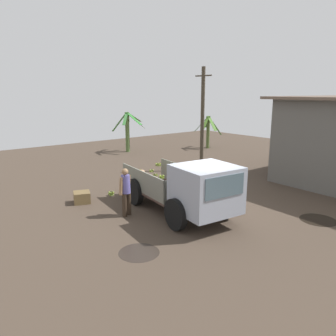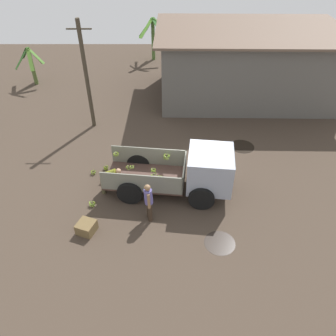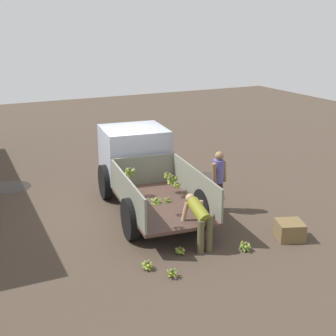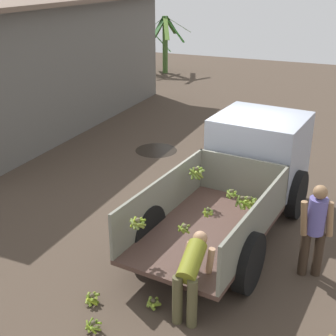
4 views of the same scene
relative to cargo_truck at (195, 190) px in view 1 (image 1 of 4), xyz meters
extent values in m
plane|color=#43362B|center=(-0.18, 0.61, -1.04)|extent=(36.00, 36.00, 0.00)
cylinder|color=#2B231D|center=(0.71, -2.65, -1.04)|extent=(1.08, 1.08, 0.01)
cylinder|color=black|center=(2.52, 3.20, -1.04)|extent=(1.17, 1.17, 0.01)
cube|color=#47312A|center=(-1.97, 0.23, -0.51)|extent=(3.31, 2.15, 0.08)
cube|color=slate|center=(-1.87, 1.10, -0.07)|extent=(3.11, 0.41, 0.79)
cube|color=slate|center=(-2.07, -0.65, -0.07)|extent=(3.11, 0.41, 0.79)
cube|color=slate|center=(-0.44, 0.05, -0.07)|extent=(0.26, 1.80, 0.79)
cube|color=#989FAE|center=(0.54, -0.06, 0.17)|extent=(1.87, 1.95, 1.44)
cube|color=#4C606B|center=(1.39, -0.16, 0.45)|extent=(0.19, 1.41, 0.63)
cylinder|color=black|center=(0.40, 0.90, -0.55)|extent=(1.00, 0.33, 0.98)
cylinder|color=black|center=(0.18, -0.96, -0.55)|extent=(1.00, 0.33, 0.98)
cylinder|color=black|center=(-2.32, 1.21, -0.55)|extent=(1.00, 0.33, 0.98)
cylinder|color=black|center=(-2.54, -0.65, -0.55)|extent=(1.00, 0.33, 0.98)
sphere|color=#49422F|center=(-1.60, -0.26, 0.05)|extent=(0.08, 0.08, 0.08)
cylinder|color=olive|center=(-1.53, -0.25, -0.02)|extent=(0.08, 0.18, 0.17)
cylinder|color=#5C732A|center=(-1.60, -0.19, -0.02)|extent=(0.19, 0.05, 0.16)
cylinder|color=olive|center=(-1.65, -0.24, -0.04)|extent=(0.11, 0.15, 0.19)
cylinder|color=olive|center=(-1.66, -0.32, -0.01)|extent=(0.17, 0.17, 0.14)
cylinder|color=olive|center=(-1.56, -0.33, -0.02)|extent=(0.18, 0.14, 0.16)
sphere|color=brown|center=(-2.66, 0.38, -0.07)|extent=(0.08, 0.08, 0.08)
cylinder|color=olive|center=(-2.60, 0.38, -0.11)|extent=(0.05, 0.16, 0.11)
cylinder|color=#597818|center=(-2.64, 0.44, -0.11)|extent=(0.16, 0.08, 0.11)
cylinder|color=olive|center=(-2.72, 0.41, -0.10)|extent=(0.11, 0.15, 0.09)
cylinder|color=olive|center=(-2.70, 0.35, -0.12)|extent=(0.12, 0.13, 0.13)
cylinder|color=#5D732E|center=(-2.65, 0.34, -0.14)|extent=(0.13, 0.08, 0.15)
sphere|color=#443D2C|center=(-1.14, 0.73, 0.24)|extent=(0.08, 0.08, 0.08)
cylinder|color=olive|center=(-1.06, 0.68, 0.18)|extent=(0.17, 0.21, 0.15)
cylinder|color=olive|center=(-1.05, 0.75, 0.17)|extent=(0.10, 0.22, 0.17)
cylinder|color=#8AA841|center=(-1.08, 0.80, 0.18)|extent=(0.20, 0.18, 0.16)
cylinder|color=olive|center=(-1.14, 0.79, 0.15)|extent=(0.18, 0.07, 0.21)
cylinder|color=olive|center=(-1.21, 0.77, 0.16)|extent=(0.13, 0.21, 0.18)
cylinder|color=olive|center=(-1.21, 0.72, 0.16)|extent=(0.07, 0.20, 0.19)
cylinder|color=olive|center=(-1.17, 0.67, 0.16)|extent=(0.19, 0.14, 0.19)
cylinder|color=#92AB4A|center=(-1.12, 0.66, 0.16)|extent=(0.20, 0.08, 0.19)
sphere|color=#443D2C|center=(-1.63, -0.08, 0.16)|extent=(0.07, 0.07, 0.07)
cylinder|color=olive|center=(-1.62, -0.14, 0.11)|extent=(0.15, 0.07, 0.12)
cylinder|color=olive|center=(-1.58, -0.10, 0.11)|extent=(0.07, 0.14, 0.13)
cylinder|color=olive|center=(-1.59, -0.05, 0.11)|extent=(0.12, 0.14, 0.13)
cylinder|color=olive|center=(-1.62, -0.03, 0.11)|extent=(0.15, 0.07, 0.13)
cylinder|color=olive|center=(-1.66, -0.04, 0.11)|extent=(0.13, 0.12, 0.13)
cylinder|color=#97A947|center=(-1.69, -0.08, 0.12)|extent=(0.04, 0.16, 0.10)
cylinder|color=olive|center=(-1.66, -0.13, 0.12)|extent=(0.15, 0.11, 0.11)
sphere|color=brown|center=(-3.19, 0.93, 0.20)|extent=(0.07, 0.07, 0.07)
cylinder|color=olive|center=(-3.12, 0.92, 0.15)|extent=(0.06, 0.19, 0.11)
cylinder|color=#8EA534|center=(-3.14, 0.96, 0.14)|extent=(0.13, 0.16, 0.14)
cylinder|color=#8EAB25|center=(-3.19, 1.00, 0.15)|extent=(0.18, 0.04, 0.12)
cylinder|color=olive|center=(-3.24, 0.98, 0.15)|extent=(0.16, 0.15, 0.12)
cylinder|color=olive|center=(-3.26, 0.95, 0.15)|extent=(0.09, 0.19, 0.12)
cylinder|color=olive|center=(-3.25, 0.88, 0.14)|extent=(0.13, 0.17, 0.12)
cylinder|color=olive|center=(-3.21, 0.85, 0.15)|extent=(0.19, 0.08, 0.12)
cylinder|color=olive|center=(-3.15, 0.87, 0.14)|extent=(0.16, 0.14, 0.14)
sphere|color=#423C2B|center=(-2.46, 0.07, 0.19)|extent=(0.07, 0.07, 0.07)
cylinder|color=olive|center=(-2.49, 0.09, 0.13)|extent=(0.08, 0.11, 0.13)
cylinder|color=#8BA527|center=(-2.51, 0.05, 0.16)|extent=(0.08, 0.14, 0.08)
cylinder|color=olive|center=(-2.50, 0.03, 0.15)|extent=(0.12, 0.11, 0.09)
cylinder|color=olive|center=(-2.46, 0.02, 0.15)|extent=(0.14, 0.05, 0.08)
cylinder|color=olive|center=(-2.42, 0.04, 0.14)|extent=(0.10, 0.12, 0.11)
cylinder|color=olive|center=(-2.43, 0.08, 0.13)|extent=(0.07, 0.11, 0.13)
cylinder|color=olive|center=(-2.43, 0.11, 0.15)|extent=(0.13, 0.10, 0.09)
cylinder|color=olive|center=(-2.47, 0.11, 0.14)|extent=(0.12, 0.07, 0.12)
sphere|color=#413B2A|center=(-1.38, -0.33, -0.05)|extent=(0.09, 0.09, 0.09)
cylinder|color=#8AA942|center=(-1.45, -0.36, -0.14)|extent=(0.12, 0.19, 0.21)
cylinder|color=olive|center=(-1.42, -0.41, -0.13)|extent=(0.22, 0.13, 0.19)
cylinder|color=olive|center=(-1.36, -0.40, -0.14)|extent=(0.21, 0.12, 0.20)
cylinder|color=olive|center=(-1.30, -0.35, -0.13)|extent=(0.10, 0.22, 0.18)
cylinder|color=olive|center=(-1.32, -0.30, -0.14)|extent=(0.14, 0.19, 0.21)
cylinder|color=olive|center=(-1.36, -0.26, -0.14)|extent=(0.20, 0.12, 0.20)
cylinder|color=#85A433|center=(-1.41, -0.26, -0.13)|extent=(0.21, 0.11, 0.19)
cylinder|color=#86AD33|center=(-1.47, -0.30, -0.11)|extent=(0.14, 0.23, 0.15)
cylinder|color=#3F3833|center=(-1.10, 11.58, 0.85)|extent=(0.16, 0.16, 3.78)
cylinder|color=#3F3833|center=(-1.20, 6.26, 0.85)|extent=(0.16, 0.16, 3.78)
cylinder|color=#40372A|center=(-4.99, 5.18, 1.63)|extent=(0.19, 0.19, 5.35)
cylinder|color=#40372A|center=(-4.99, 5.18, 3.85)|extent=(1.13, 0.07, 0.07)
cube|color=#2F5B18|center=(-2.67, 14.91, 1.32)|extent=(1.07, 0.43, 1.28)
cube|color=#4F872A|center=(-2.59, 14.32, 1.43)|extent=(1.06, 1.47, 1.06)
cylinder|color=#506A36|center=(-12.11, 4.97, 0.30)|extent=(0.28, 0.28, 2.69)
cube|color=#2D772B|center=(-11.43, 5.10, 1.31)|extent=(1.40, 0.47, 0.79)
cube|color=#476326|center=(-11.82, 5.51, 1.13)|extent=(0.83, 1.21, 1.15)
cube|color=#567F45|center=(-12.13, 5.55, 1.35)|extent=(0.29, 1.18, 0.72)
cube|color=#4B822B|center=(-12.59, 5.28, 1.32)|extent=(1.14, 0.87, 0.78)
cube|color=#477826|center=(-12.47, 4.75, 1.20)|extent=(0.86, 0.65, 1.00)
cube|color=#325522|center=(-12.23, 4.46, 1.07)|extent=(0.51, 1.10, 1.27)
cube|color=#377135|center=(-11.71, 4.59, 1.31)|extent=(0.95, 0.92, 0.78)
cylinder|color=#4E612F|center=(-9.71, 10.45, 0.11)|extent=(0.24, 0.24, 2.32)
cube|color=#4A782E|center=(-9.31, 10.44, 0.82)|extent=(0.83, 0.31, 1.01)
cube|color=#50873A|center=(-9.57, 11.01, 0.61)|extent=(0.49, 1.18, 1.44)
cube|color=#1D521B|center=(-10.11, 10.78, 0.86)|extent=(0.99, 0.88, 0.94)
cube|color=#326226|center=(-10.13, 10.16, 0.74)|extent=(0.98, 0.79, 1.18)
cube|color=#466C24|center=(-9.50, 9.91, 0.79)|extent=(0.62, 1.18, 1.08)
cylinder|color=#34261C|center=(-1.71, -1.60, -0.65)|extent=(0.20, 0.20, 0.79)
cylinder|color=#34261C|center=(-1.78, -1.39, -0.65)|extent=(0.20, 0.20, 0.79)
cylinder|color=#5E57A0|center=(-1.76, -1.50, 0.06)|extent=(0.39, 0.38, 0.63)
sphere|color=#8C6746|center=(-1.78, -1.51, 0.48)|extent=(0.22, 0.22, 0.22)
cylinder|color=#8C6746|center=(-1.74, -1.70, 0.03)|extent=(0.15, 0.19, 0.59)
cylinder|color=#8C6746|center=(-1.86, -1.32, 0.03)|extent=(0.15, 0.18, 0.59)
cylinder|color=brown|center=(-3.66, 0.09, -0.66)|extent=(0.16, 0.16, 0.77)
cylinder|color=brown|center=(-3.66, -0.12, -0.66)|extent=(0.16, 0.16, 0.77)
cylinder|color=olive|center=(-3.38, -0.01, -0.16)|extent=(0.67, 0.30, 0.49)
sphere|color=tan|center=(-3.00, 0.00, -0.01)|extent=(0.22, 0.22, 0.22)
cylinder|color=tan|center=(-3.08, 0.19, -0.34)|extent=(0.11, 0.23, 0.58)
cylinder|color=tan|center=(-3.11, -0.19, -0.35)|extent=(0.11, 0.16, 0.58)
cylinder|color=#462C1D|center=(-0.21, 6.40, -0.67)|extent=(0.21, 0.21, 0.74)
cylinder|color=#462C1D|center=(-0.35, 6.25, -0.67)|extent=(0.21, 0.21, 0.74)
cylinder|color=#B7C0A8|center=(-0.26, 6.30, -0.01)|extent=(0.43, 0.43, 0.61)
sphere|color=tan|center=(-0.23, 6.27, 0.38)|extent=(0.21, 0.21, 0.21)
cylinder|color=tan|center=(-0.06, 6.37, -0.04)|extent=(0.22, 0.22, 0.56)
cylinder|color=tan|center=(-0.31, 6.10, -0.03)|extent=(0.24, 0.24, 0.55)
sphere|color=#443E2C|center=(-3.54, 0.52, -0.90)|extent=(0.08, 0.08, 0.08)
cylinder|color=olive|center=(-3.51, 0.49, -0.97)|extent=(0.13, 0.13, 0.16)
cylinder|color=olive|center=(-3.49, 0.55, -0.95)|extent=(0.12, 0.17, 0.13)
cylinder|color=olive|center=(-3.55, 0.59, -0.94)|extent=(0.17, 0.07, 0.11)
cylinder|color=olive|center=(-3.59, 0.53, -0.96)|extent=(0.08, 0.16, 0.14)
cylinder|color=olive|center=(-3.57, 0.46, -0.94)|extent=(0.17, 0.11, 0.11)
sphere|color=brown|center=(-4.00, -0.85, -0.87)|extent=(0.08, 0.08, 0.08)
cylinder|color=olive|center=(-4.01, -0.79, -0.95)|extent=(0.18, 0.08, 0.18)
cylinder|color=olive|center=(-4.06, -0.82, -0.95)|extent=(0.12, 0.18, 0.18)
cylinder|color=#89A93C|center=(-4.08, -0.87, -0.92)|extent=(0.10, 0.21, 0.13)
cylinder|color=#8CA631|center=(-4.02, -0.91, -0.95)|extent=(0.18, 0.10, 0.18)
cylinder|color=#7E9D44|center=(-3.97, -0.90, -0.95)|extent=(0.17, 0.13, 0.18)
cylinder|color=olive|center=(-3.93, -0.86, -0.95)|extent=(0.09, 0.19, 0.17)
cylinder|color=#61731B|center=(-3.94, -0.79, -0.92)|extent=(0.18, 0.19, 0.12)
sphere|color=#4C4431|center=(-3.81, 1.42, -0.89)|extent=(0.08, 0.08, 0.08)
cylinder|color=olive|center=(-3.82, 1.37, -0.96)|extent=(0.16, 0.08, 0.16)
cylinder|color=#92A836|center=(-3.77, 1.38, -0.96)|extent=(0.15, 0.13, 0.16)
cylinder|color=olive|center=(-3.73, 1.42, -0.94)|extent=(0.05, 0.18, 0.12)
cylinder|color=olive|center=(-3.76, 1.47, -0.95)|extent=(0.16, 0.15, 0.14)
cylinder|color=olive|center=(-3.82, 1.49, -0.94)|extent=(0.18, 0.08, 0.13)
cylinder|color=olive|center=(-3.85, 1.45, -0.96)|extent=(0.13, 0.15, 0.16)
cylinder|color=#88A120|center=(-3.86, 1.39, -0.96)|extent=(0.12, 0.17, 0.15)
sphere|color=#47402E|center=(-4.30, 1.10, -0.89)|extent=(0.07, 0.07, 0.07)
cylinder|color=#88AF33|center=(-4.33, 1.04, -0.96)|extent=(0.16, 0.11, 0.14)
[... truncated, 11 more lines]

